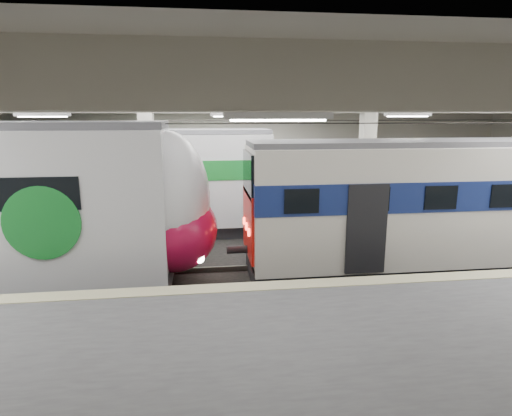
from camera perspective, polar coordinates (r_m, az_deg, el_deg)
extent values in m
cube|color=black|center=(13.38, -1.92, -9.60)|extent=(36.00, 24.00, 0.10)
cube|color=silver|center=(12.41, -2.11, 15.11)|extent=(36.00, 24.00, 0.20)
cube|color=beige|center=(22.49, -4.40, 6.76)|extent=(30.00, 0.10, 5.50)
cube|color=#4E4E51|center=(7.43, 3.26, -24.18)|extent=(30.00, 7.00, 1.10)
cube|color=beige|center=(9.95, -0.16, -10.40)|extent=(30.00, 0.50, 0.02)
cube|color=beige|center=(15.62, -14.11, 3.90)|extent=(0.50, 0.50, 5.50)
cube|color=beige|center=(16.68, 14.40, 4.41)|extent=(0.50, 0.50, 5.50)
cube|color=beige|center=(12.40, -2.10, 13.72)|extent=(30.00, 18.00, 0.50)
cube|color=#59544C|center=(13.33, -1.92, -9.08)|extent=(30.00, 1.52, 0.16)
cube|color=#59544C|center=(18.54, -3.53, -2.86)|extent=(30.00, 1.52, 0.16)
cylinder|color=black|center=(12.40, -2.08, 11.18)|extent=(30.00, 0.03, 0.03)
cylinder|color=black|center=(17.89, -3.73, 11.57)|extent=(30.00, 0.03, 0.03)
cube|color=white|center=(10.41, -1.05, 12.15)|extent=(26.00, 8.40, 0.12)
ellipsoid|color=silver|center=(12.62, -11.57, 1.06)|extent=(2.40, 2.97, 3.99)
ellipsoid|color=#A40D34|center=(12.82, -10.86, -2.85)|extent=(2.55, 3.03, 2.44)
cylinder|color=#167B29|center=(11.81, -26.67, -1.84)|extent=(1.88, 0.06, 1.88)
cube|color=silver|center=(14.75, 23.86, 0.81)|extent=(12.41, 2.72, 3.53)
cube|color=navy|center=(14.68, 24.01, 2.43)|extent=(12.45, 2.78, 0.86)
cube|color=red|center=(12.83, -1.03, -2.00)|extent=(0.08, 2.31, 1.94)
cube|color=black|center=(12.54, -1.05, 4.58)|extent=(0.08, 2.18, 1.27)
cube|color=#4C4C51|center=(14.52, 24.51, 7.96)|extent=(12.41, 2.12, 0.16)
cube|color=black|center=(15.22, 23.23, -6.27)|extent=(12.41, 1.91, 0.70)
cube|color=silver|center=(18.47, -19.70, 3.54)|extent=(13.56, 2.72, 3.68)
cube|color=#167B29|center=(18.41, -19.81, 5.03)|extent=(13.60, 2.78, 0.77)
cube|color=#4C4C51|center=(18.30, -20.14, 9.54)|extent=(13.56, 2.23, 0.16)
cube|color=black|center=(18.87, -19.24, -2.58)|extent=(13.56, 2.43, 0.60)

